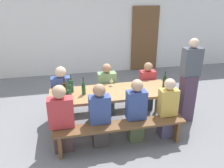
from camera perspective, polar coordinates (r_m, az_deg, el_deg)
The scene contains 22 objects.
ground_plane at distance 4.68m, azimuth 0.00°, elevation -10.26°, with size 24.00×24.00×0.00m, color slate.
back_wall at distance 7.41m, azimuth -5.88°, elevation 14.93°, with size 14.00×0.20×3.20m, color white.
wooden_door at distance 7.79m, azimuth 8.18°, elevation 11.06°, with size 0.90×0.06×2.10m, color brown.
tasting_table at distance 4.36m, azimuth 0.00°, elevation -2.72°, with size 2.34×0.80×0.75m.
bench_near at distance 3.92m, azimuth 2.23°, elevation -11.13°, with size 2.24×0.30×0.45m.
bench_far at distance 5.12m, azimuth -1.67°, elevation -2.72°, with size 2.24×0.30×0.45m.
wine_bottle_0 at distance 4.18m, azimuth -7.12°, elevation -1.05°, with size 0.07×0.07×0.33m.
wine_bottle_1 at distance 4.31m, azimuth -10.13°, elevation -0.47°, with size 0.08×0.08×0.35m.
wine_bottle_2 at distance 4.09m, azimuth -10.62°, elevation -1.71°, with size 0.07×0.07×0.35m.
wine_bottle_3 at distance 3.90m, azimuth -11.11°, elevation -2.99°, with size 0.08×0.08×0.35m.
wine_bottle_4 at distance 4.58m, azimuth 12.99°, elevation 0.59°, with size 0.07×0.07×0.33m.
wine_bottle_5 at distance 4.21m, azimuth -11.77°, elevation -1.17°, with size 0.07×0.07×0.33m.
wine_glass_0 at distance 3.93m, azimuth -3.28°, elevation -2.42°, with size 0.08×0.08×0.18m.
wine_glass_1 at distance 4.55m, azimuth -0.15°, elevation 0.92°, with size 0.08×0.08×0.16m.
seated_guest_near_0 at distance 3.85m, azimuth -12.48°, elevation -8.83°, with size 0.41×0.24×1.18m.
seated_guest_near_1 at distance 3.88m, azimuth -3.07°, elevation -8.15°, with size 0.35×0.24×1.14m.
seated_guest_near_2 at distance 4.01m, azimuth 6.02°, elevation -6.98°, with size 0.34×0.24×1.17m.
seated_guest_near_3 at distance 4.23m, azimuth 13.66°, elevation -6.19°, with size 0.32×0.24×1.14m.
seated_guest_far_0 at distance 4.84m, azimuth -12.26°, elevation -2.45°, with size 0.42×0.24×1.13m.
seated_guest_far_1 at distance 4.91m, azimuth -1.29°, elevation -1.58°, with size 0.38×0.24×1.13m.
seated_guest_far_2 at distance 5.15m, azimuth 8.74°, elevation -0.79°, with size 0.32×0.24×1.10m.
standing_host at distance 4.77m, azimuth 18.65°, elevation 0.34°, with size 0.36×0.24×1.71m.
Camera 1 is at (-0.84, -3.87, 2.50)m, focal length 36.57 mm.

